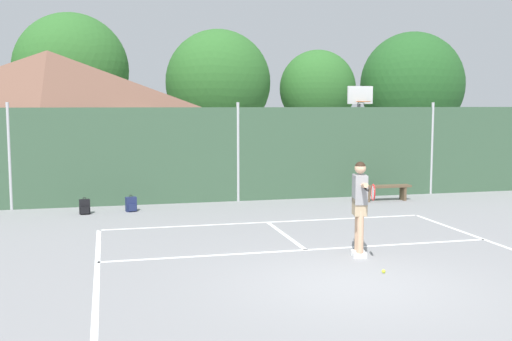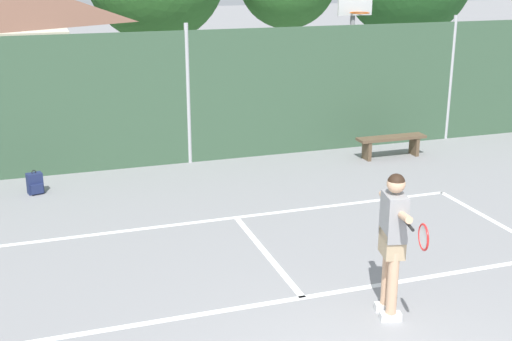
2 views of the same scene
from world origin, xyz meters
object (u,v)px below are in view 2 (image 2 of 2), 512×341
backpack_navy (35,184)px  courtside_bench (391,142)px  tennis_player (393,233)px  basketball_hoop (353,42)px

backpack_navy → courtside_bench: courtside_bench is taller
tennis_player → courtside_bench: (3.53, 6.24, -0.75)m
basketball_hoop → backpack_navy: bearing=-162.7°
basketball_hoop → backpack_navy: basketball_hoop is taller
basketball_hoop → backpack_navy: 8.39m
tennis_player → backpack_navy: tennis_player is taller
tennis_player → backpack_navy: 7.48m
tennis_player → backpack_navy: size_ratio=4.01×
basketball_hoop → tennis_player: bearing=-113.0°
basketball_hoop → tennis_player: size_ratio=1.91×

